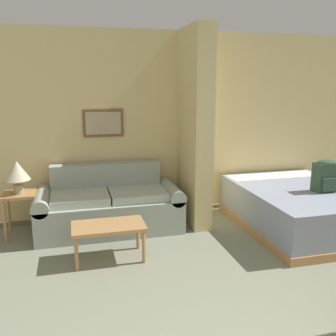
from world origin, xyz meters
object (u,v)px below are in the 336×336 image
at_px(table_lamp, 17,172).
at_px(backpack, 326,175).
at_px(couch, 109,206).
at_px(bed, 300,207).
at_px(coffee_table, 109,229).

xyz_separation_m(table_lamp, backpack, (3.76, -0.81, -0.08)).
relative_size(table_lamp, backpack, 0.98).
distance_m(couch, backpack, 2.81).
height_order(couch, bed, couch).
bearing_deg(coffee_table, table_lamp, 137.64).
bearing_deg(bed, coffee_table, -173.24).
xyz_separation_m(bed, backpack, (0.20, -0.20, 0.48)).
bearing_deg(table_lamp, bed, -9.69).
xyz_separation_m(coffee_table, table_lamp, (-1.00, 0.91, 0.49)).
bearing_deg(backpack, couch, 163.41).
relative_size(coffee_table, table_lamp, 1.93).
bearing_deg(coffee_table, backpack, 2.10).
height_order(couch, table_lamp, table_lamp).
distance_m(coffee_table, table_lamp, 1.44).
height_order(coffee_table, bed, bed).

